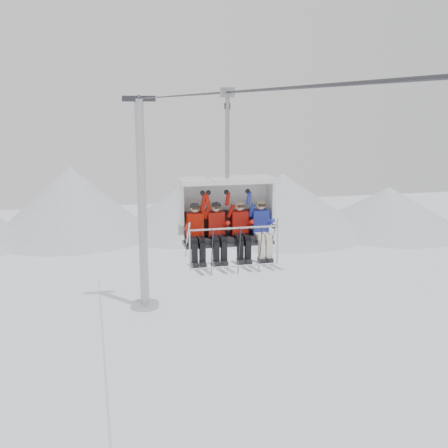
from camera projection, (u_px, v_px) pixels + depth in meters
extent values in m
cone|color=silver|center=(71.00, 201.00, 55.61)|extent=(16.00, 16.00, 7.00)
cone|color=silver|center=(183.00, 208.00, 57.38)|extent=(14.00, 14.00, 5.00)
cone|color=silver|center=(282.00, 203.00, 57.66)|extent=(18.00, 18.00, 6.00)
cone|color=silver|center=(388.00, 209.00, 58.43)|extent=(16.00, 16.00, 4.50)
cone|color=silver|center=(232.00, 203.00, 61.66)|extent=(12.00, 12.00, 4.50)
cylinder|color=#A5A7AC|center=(142.00, 207.00, 35.18)|extent=(0.56, 0.56, 13.30)
cylinder|color=#A5A7AC|center=(145.00, 305.00, 36.56)|extent=(1.80, 1.80, 0.30)
cube|color=#313136|center=(139.00, 99.00, 33.77)|extent=(2.00, 0.35, 0.35)
cylinder|color=#313136|center=(224.00, 93.00, 12.86)|extent=(0.06, 50.00, 0.06)
cube|color=black|center=(228.00, 239.00, 13.17)|extent=(2.01, 0.55, 0.10)
cube|color=black|center=(226.00, 222.00, 13.34)|extent=(2.01, 0.10, 0.58)
cube|color=#313136|center=(228.00, 242.00, 13.19)|extent=(2.10, 0.60, 0.08)
cube|color=silver|center=(223.00, 205.00, 13.48)|extent=(2.23, 0.10, 1.33)
cube|color=silver|center=(227.00, 180.00, 12.95)|extent=(2.23, 0.90, 0.10)
cylinder|color=silver|center=(234.00, 228.00, 12.57)|extent=(2.04, 0.04, 0.04)
cylinder|color=silver|center=(235.00, 266.00, 12.69)|extent=(2.04, 0.04, 0.04)
cylinder|color=gray|center=(227.00, 137.00, 12.76)|extent=(0.10, 0.10, 1.98)
cube|color=gray|center=(227.00, 92.00, 12.55)|extent=(0.30, 0.18, 0.22)
cube|color=red|center=(195.00, 225.00, 12.95)|extent=(0.38, 0.26, 0.57)
sphere|color=tan|center=(195.00, 208.00, 12.83)|extent=(0.21, 0.21, 0.21)
cube|color=black|center=(195.00, 253.00, 12.63)|extent=(0.13, 0.15, 0.46)
cube|color=black|center=(202.00, 252.00, 12.67)|extent=(0.13, 0.15, 0.46)
cube|color=silver|center=(196.00, 269.00, 12.61)|extent=(0.09, 1.69, 0.26)
cube|color=silver|center=(203.00, 269.00, 12.65)|extent=(0.09, 1.69, 0.26)
cube|color=#AB150C|center=(216.00, 224.00, 13.07)|extent=(0.38, 0.26, 0.57)
sphere|color=tan|center=(216.00, 207.00, 12.94)|extent=(0.21, 0.21, 0.21)
cube|color=black|center=(216.00, 251.00, 12.74)|extent=(0.13, 0.15, 0.46)
cube|color=black|center=(224.00, 251.00, 12.78)|extent=(0.13, 0.15, 0.46)
cube|color=silver|center=(217.00, 268.00, 12.72)|extent=(0.09, 1.69, 0.26)
cube|color=silver|center=(225.00, 267.00, 12.77)|extent=(0.09, 1.69, 0.26)
cube|color=#AA130B|center=(239.00, 223.00, 13.19)|extent=(0.38, 0.26, 0.57)
sphere|color=tan|center=(240.00, 206.00, 13.07)|extent=(0.21, 0.21, 0.21)
cube|color=black|center=(240.00, 250.00, 12.87)|extent=(0.13, 0.15, 0.46)
cube|color=black|center=(248.00, 249.00, 12.91)|extent=(0.13, 0.15, 0.46)
cube|color=silver|center=(241.00, 266.00, 12.85)|extent=(0.09, 1.69, 0.26)
cube|color=silver|center=(249.00, 266.00, 12.89)|extent=(0.09, 1.69, 0.26)
cube|color=#2635AB|center=(260.00, 222.00, 13.31)|extent=(0.38, 0.26, 0.57)
sphere|color=tan|center=(261.00, 205.00, 13.19)|extent=(0.21, 0.21, 0.21)
cube|color=white|center=(261.00, 248.00, 12.99)|extent=(0.13, 0.15, 0.46)
cube|color=white|center=(269.00, 248.00, 13.03)|extent=(0.13, 0.15, 0.46)
cube|color=silver|center=(262.00, 265.00, 12.97)|extent=(0.09, 1.69, 0.26)
cube|color=silver|center=(270.00, 264.00, 13.01)|extent=(0.09, 1.69, 0.26)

